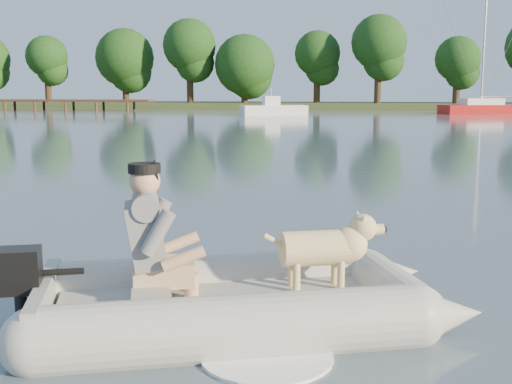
% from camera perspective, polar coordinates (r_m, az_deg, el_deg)
% --- Properties ---
extents(water, '(160.00, 160.00, 0.00)m').
position_cam_1_polar(water, '(5.84, -5.46, -10.90)').
color(water, slate).
rests_on(water, ground).
extents(shore_bank, '(160.00, 12.00, 0.70)m').
position_cam_1_polar(shore_bank, '(67.36, 7.49, 7.57)').
color(shore_bank, '#47512D').
rests_on(shore_bank, water).
extents(dock, '(18.00, 2.00, 1.04)m').
position_cam_1_polar(dock, '(63.53, -17.08, 7.40)').
color(dock, '#4C331E').
rests_on(dock, water).
extents(treeline, '(84.66, 7.35, 9.27)m').
position_cam_1_polar(treeline, '(66.62, 12.61, 11.76)').
color(treeline, '#332316').
rests_on(treeline, shore_bank).
extents(dinghy, '(6.20, 5.49, 1.48)m').
position_cam_1_polar(dinghy, '(5.48, -1.52, -5.19)').
color(dinghy, '#999994').
rests_on(dinghy, water).
extents(man, '(0.96, 0.89, 1.16)m').
position_cam_1_polar(man, '(5.43, -9.51, -3.34)').
color(man, slate).
rests_on(man, dinghy).
extents(dog, '(1.07, 0.67, 0.67)m').
position_cam_1_polar(dog, '(5.70, 5.38, -5.53)').
color(dog, tan).
rests_on(dog, dinghy).
extents(outboard_motor, '(0.52, 0.44, 0.85)m').
position_cam_1_polar(outboard_motor, '(5.59, -20.19, -8.76)').
color(outboard_motor, black).
rests_on(outboard_motor, dinghy).
extents(motorboat, '(5.48, 3.79, 2.17)m').
position_cam_1_polar(motorboat, '(49.10, 1.58, 7.95)').
color(motorboat, white).
rests_on(motorboat, water).
extents(sailboat, '(7.78, 4.60, 10.26)m').
position_cam_1_polar(sailboat, '(55.75, 19.69, 7.01)').
color(sailboat, '#A31412').
rests_on(sailboat, water).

